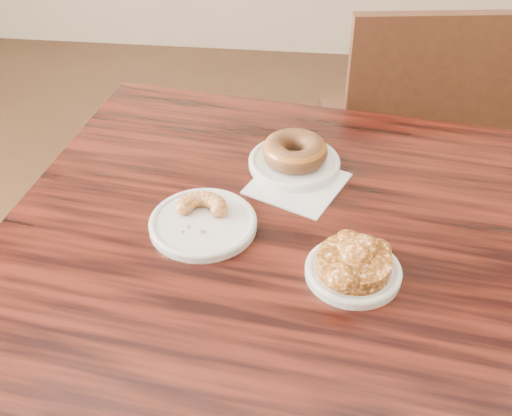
# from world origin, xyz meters

# --- Properties ---
(cafe_table) EXTENTS (0.96, 0.96, 0.75)m
(cafe_table) POSITION_xyz_m (-0.27, 0.23, 0.38)
(cafe_table) COLOR black
(cafe_table) RESTS_ON floor
(chair_far) EXTENTS (0.54, 0.54, 0.90)m
(chair_far) POSITION_xyz_m (0.06, 1.01, 0.45)
(chair_far) COLOR black
(chair_far) RESTS_ON floor
(napkin) EXTENTS (0.19, 0.19, 0.00)m
(napkin) POSITION_xyz_m (-0.22, 0.37, 0.75)
(napkin) COLOR white
(napkin) RESTS_ON cafe_table
(plate_donut) EXTENTS (0.17, 0.17, 0.01)m
(plate_donut) POSITION_xyz_m (-0.23, 0.43, 0.76)
(plate_donut) COLOR white
(plate_donut) RESTS_ON napkin
(plate_cruller) EXTENTS (0.18, 0.18, 0.01)m
(plate_cruller) POSITION_xyz_m (-0.37, 0.24, 0.76)
(plate_cruller) COLOR silver
(plate_cruller) RESTS_ON cafe_table
(plate_fritter) EXTENTS (0.14, 0.14, 0.01)m
(plate_fritter) POSITION_xyz_m (-0.12, 0.16, 0.76)
(plate_fritter) COLOR silver
(plate_fritter) RESTS_ON cafe_table
(glazed_donut) EXTENTS (0.12, 0.12, 0.04)m
(glazed_donut) POSITION_xyz_m (-0.23, 0.43, 0.79)
(glazed_donut) COLOR #9B5816
(glazed_donut) RESTS_ON plate_donut
(apple_fritter) EXTENTS (0.15, 0.15, 0.04)m
(apple_fritter) POSITION_xyz_m (-0.12, 0.16, 0.78)
(apple_fritter) COLOR #3E2106
(apple_fritter) RESTS_ON plate_fritter
(cruller_fragment) EXTENTS (0.10, 0.10, 0.03)m
(cruller_fragment) POSITION_xyz_m (-0.37, 0.24, 0.78)
(cruller_fragment) COLOR brown
(cruller_fragment) RESTS_ON plate_cruller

